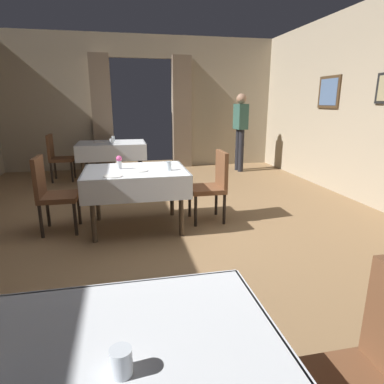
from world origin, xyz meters
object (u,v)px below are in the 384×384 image
Objects in this scene: flower_vase_mid at (119,162)px; plate_mid_b at (138,171)px; glass_far_a at (112,141)px; plate_mid_d at (113,176)px; person_waiter_by_doorway at (240,126)px; glass_near_a at (121,362)px; glass_far_b at (113,139)px; chair_near_right at (376,380)px; plate_far_c at (99,142)px; glass_mid_c at (168,166)px; chair_mid_right at (213,183)px; chair_mid_left at (51,191)px; dining_table_mid at (136,177)px; chair_far_left at (57,155)px; dining_table_far at (112,147)px.

flower_vase_mid reaches higher than plate_mid_b.
glass_far_a reaches higher than plate_mid_b.
plate_mid_d is 0.12× the size of person_waiter_by_doorway.
glass_far_b reaches higher than glass_near_a.
chair_near_right is 0.54× the size of person_waiter_by_doorway.
glass_mid_c is at bearing -71.82° from plate_far_c.
plate_mid_d is at bearing -140.27° from plate_mid_b.
chair_mid_right is 1.00× the size of chair_mid_left.
glass_far_b is (-0.32, 3.08, 0.15)m from dining_table_mid.
chair_mid_left is 3.33m from glass_near_a.
flower_vase_mid is at bearing -0.52° from chair_mid_left.
chair_near_right is 6.17m from plate_far_c.
glass_far_a is at bearing 93.51° from flower_vase_mid.
glass_far_b is at bearing 102.46° from glass_mid_c.
dining_table_mid is 1.01m from chair_mid_right.
glass_far_a reaches higher than plate_far_c.
person_waiter_by_doorway is (3.89, 0.21, 0.51)m from chair_far_left.
chair_mid_left is at bearing -98.16° from plate_far_c.
glass_far_a is (-0.73, 2.77, -0.00)m from glass_mid_c.
glass_near_a is 6.04m from plate_far_c.
chair_mid_left reaches higher than glass_near_a.
flower_vase_mid is 2.85m from plate_far_c.
chair_far_left is 4.43× the size of plate_mid_d.
chair_near_right reaches higher than glass_far_b.
glass_far_a is 0.45m from glass_far_b.
plate_far_c is at bearing 101.78° from dining_table_mid.
glass_far_b is (1.10, 0.18, 0.29)m from chair_far_left.
chair_mid_right reaches higher than plate_mid_b.
dining_table_far is 0.79× the size of person_waiter_by_doorway.
chair_near_right reaches higher than glass_near_a.
chair_mid_left is 10.65× the size of glass_near_a.
chair_near_right is at bearing -82.67° from glass_mid_c.
glass_far_a is 0.37m from plate_far_c.
dining_table_far is at bearing 91.76° from plate_mid_d.
chair_mid_left is (-1.00, 0.07, -0.14)m from dining_table_mid.
chair_mid_left is 2.86m from chair_far_left.
chair_far_left is 6.18m from glass_near_a.
chair_mid_right is 2.01m from chair_mid_left.
chair_mid_right reaches higher than plate_far_c.
chair_mid_right is 3.73m from chair_far_left.
chair_far_left reaches higher than glass_mid_c.
glass_mid_c is at bearing 97.33° from chair_near_right.
flower_vase_mid is 1.60× the size of glass_far_a.
dining_table_far is at bearing 103.87° from glass_mid_c.
chair_near_right is at bearing -79.00° from glass_far_a.
person_waiter_by_doorway is at bearing 74.78° from chair_near_right.
glass_near_a is 0.53× the size of flower_vase_mid.
plate_mid_b is 4.04m from person_waiter_by_doorway.
chair_mid_left is 2.85m from plate_far_c.
plate_mid_b is 0.13× the size of person_waiter_by_doorway.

